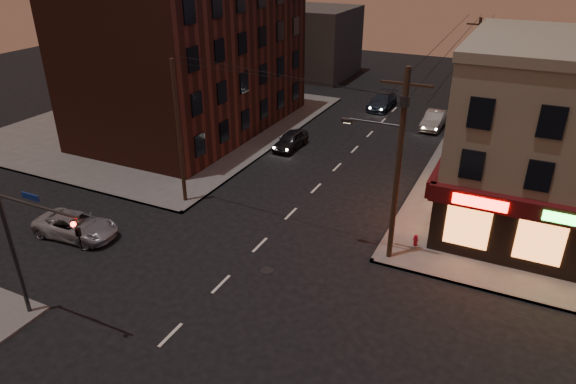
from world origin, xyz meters
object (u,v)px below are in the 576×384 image
Objects in this scene: suv_cross at (76,226)px; sedan_far at (382,101)px; sedan_near at (291,140)px; fire_hydrant at (416,240)px; sedan_mid at (434,120)px.

suv_cross is 0.98× the size of sedan_far.
sedan_far is at bearing 76.92° from sedan_near.
sedan_near is 14.22m from sedan_far.
sedan_near is at bearing 139.93° from fire_hydrant.
sedan_far is at bearing 149.61° from sedan_mid.
sedan_near reaches higher than suv_cross.
sedan_far reaches higher than sedan_near.
sedan_near is at bearing -131.15° from sedan_mid.
suv_cross reaches higher than fire_hydrant.
sedan_far is (-5.88, 3.72, -0.03)m from sedan_mid.
sedan_far is (3.53, 13.78, 0.03)m from sedan_near.
sedan_near is 13.77m from sedan_mid.
sedan_mid is (9.40, 10.06, 0.06)m from sedan_near.
fire_hydrant is at bearing -38.80° from sedan_near.
sedan_far is at bearing 110.38° from fire_hydrant.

